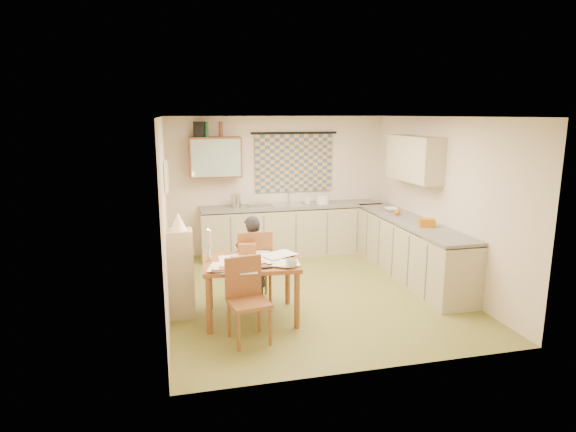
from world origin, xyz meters
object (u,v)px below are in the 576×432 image
object	(u,v)px
counter_back	(292,230)
dining_table	(251,289)
stove	(450,272)
counter_right	(410,249)
person	(252,259)
shelf_stand	(181,274)
chair_far	(254,279)

from	to	relation	value
counter_back	dining_table	xyz separation A→B (m)	(-1.19, -2.65, -0.07)
stove	dining_table	world-z (taller)	stove
counter_back	stove	distance (m)	3.18
counter_right	person	xyz separation A→B (m)	(-2.59, -0.44, 0.15)
counter_right	shelf_stand	xyz separation A→B (m)	(-3.54, -0.72, 0.12)
stove	shelf_stand	xyz separation A→B (m)	(-3.54, 0.41, 0.12)
dining_table	stove	bearing A→B (deg)	1.89
counter_back	chair_far	xyz separation A→B (m)	(-1.06, -2.10, -0.14)
counter_back	person	xyz separation A→B (m)	(-1.08, -2.12, 0.15)
person	shelf_stand	bearing A→B (deg)	27.30
counter_right	stove	world-z (taller)	counter_right
dining_table	shelf_stand	world-z (taller)	shelf_stand
chair_far	shelf_stand	size ratio (longest dim) A/B	0.90
counter_back	person	world-z (taller)	person
dining_table	chair_far	bearing A→B (deg)	82.05
chair_far	dining_table	bearing A→B (deg)	79.58
counter_back	counter_right	xyz separation A→B (m)	(1.50, -1.68, -0.00)
counter_back	dining_table	distance (m)	2.90
counter_back	dining_table	size ratio (longest dim) A/B	2.68
counter_right	stove	xyz separation A→B (m)	(0.00, -1.12, -0.00)
counter_back	counter_right	distance (m)	2.25
counter_right	counter_back	bearing A→B (deg)	131.92
counter_right	dining_table	distance (m)	2.86
dining_table	chair_far	distance (m)	0.57
dining_table	person	bearing A→B (deg)	84.05
chair_far	person	xyz separation A→B (m)	(-0.02, -0.02, 0.29)
stove	shelf_stand	size ratio (longest dim) A/B	0.79
counter_right	chair_far	size ratio (longest dim) A/B	2.89
counter_back	shelf_stand	bearing A→B (deg)	-130.42
counter_back	chair_far	bearing A→B (deg)	-116.77
counter_back	stove	size ratio (longest dim) A/B	3.67
person	shelf_stand	size ratio (longest dim) A/B	1.07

